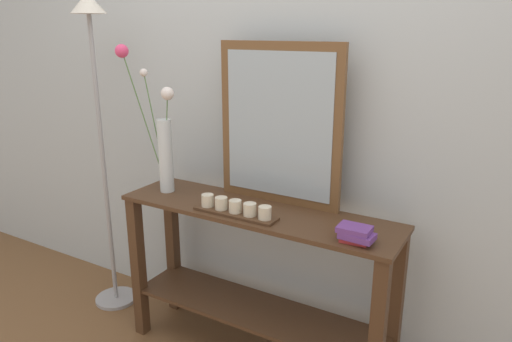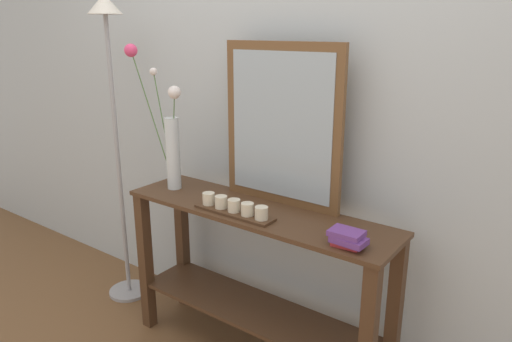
{
  "view_description": "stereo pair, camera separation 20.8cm",
  "coord_description": "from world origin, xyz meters",
  "px_view_note": "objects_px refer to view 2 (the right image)",
  "views": [
    {
      "loc": [
        1.01,
        -1.72,
        1.56
      ],
      "look_at": [
        0.0,
        0.0,
        0.96
      ],
      "focal_mm": 33.34,
      "sensor_mm": 36.0,
      "label": 1
    },
    {
      "loc": [
        1.18,
        -1.61,
        1.56
      ],
      "look_at": [
        0.0,
        0.0,
        0.96
      ],
      "focal_mm": 33.34,
      "sensor_mm": 36.0,
      "label": 2
    }
  ],
  "objects_px": {
    "console_table": "(256,268)",
    "candle_tray": "(234,208)",
    "floor_lamp": "(113,103)",
    "tall_vase_left": "(169,136)",
    "book_stack": "(348,238)",
    "mirror_leaning": "(282,126)"
  },
  "relations": [
    {
      "from": "console_table",
      "to": "tall_vase_left",
      "type": "bearing_deg",
      "value": -177.9
    },
    {
      "from": "mirror_leaning",
      "to": "candle_tray",
      "type": "relative_size",
      "value": 1.86
    },
    {
      "from": "tall_vase_left",
      "to": "floor_lamp",
      "type": "bearing_deg",
      "value": 176.3
    },
    {
      "from": "book_stack",
      "to": "mirror_leaning",
      "type": "bearing_deg",
      "value": 152.05
    },
    {
      "from": "book_stack",
      "to": "candle_tray",
      "type": "bearing_deg",
      "value": 179.84
    },
    {
      "from": "tall_vase_left",
      "to": "book_stack",
      "type": "height_order",
      "value": "tall_vase_left"
    },
    {
      "from": "tall_vase_left",
      "to": "book_stack",
      "type": "distance_m",
      "value": 1.05
    },
    {
      "from": "mirror_leaning",
      "to": "floor_lamp",
      "type": "relative_size",
      "value": 0.42
    },
    {
      "from": "tall_vase_left",
      "to": "floor_lamp",
      "type": "relative_size",
      "value": 0.41
    },
    {
      "from": "console_table",
      "to": "book_stack",
      "type": "distance_m",
      "value": 0.6
    },
    {
      "from": "candle_tray",
      "to": "floor_lamp",
      "type": "bearing_deg",
      "value": 173.23
    },
    {
      "from": "console_table",
      "to": "mirror_leaning",
      "type": "bearing_deg",
      "value": 75.39
    },
    {
      "from": "mirror_leaning",
      "to": "book_stack",
      "type": "xyz_separation_m",
      "value": [
        0.46,
        -0.24,
        -0.33
      ]
    },
    {
      "from": "mirror_leaning",
      "to": "candle_tray",
      "type": "bearing_deg",
      "value": -108.92
    },
    {
      "from": "mirror_leaning",
      "to": "book_stack",
      "type": "relative_size",
      "value": 5.1
    },
    {
      "from": "console_table",
      "to": "floor_lamp",
      "type": "bearing_deg",
      "value": 179.4
    },
    {
      "from": "book_stack",
      "to": "floor_lamp",
      "type": "bearing_deg",
      "value": 175.66
    },
    {
      "from": "mirror_leaning",
      "to": "floor_lamp",
      "type": "distance_m",
      "value": 1.02
    },
    {
      "from": "candle_tray",
      "to": "floor_lamp",
      "type": "xyz_separation_m",
      "value": [
        -0.93,
        0.11,
        0.36
      ]
    },
    {
      "from": "candle_tray",
      "to": "floor_lamp",
      "type": "relative_size",
      "value": 0.23
    },
    {
      "from": "console_table",
      "to": "candle_tray",
      "type": "height_order",
      "value": "candle_tray"
    },
    {
      "from": "candle_tray",
      "to": "console_table",
      "type": "bearing_deg",
      "value": 65.3
    }
  ]
}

